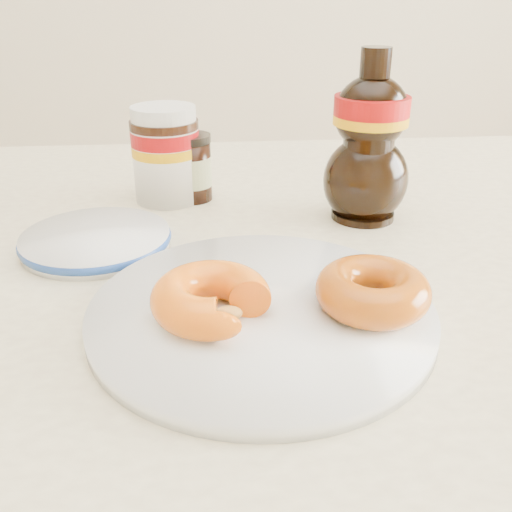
{
  "coord_description": "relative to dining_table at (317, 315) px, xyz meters",
  "views": [
    {
      "loc": [
        -0.11,
        -0.44,
        1.01
      ],
      "look_at": [
        -0.08,
        0.02,
        0.79
      ],
      "focal_mm": 40.0,
      "sensor_mm": 36.0,
      "label": 1
    }
  ],
  "objects": [
    {
      "name": "plate",
      "position": [
        -0.08,
        -0.13,
        0.09
      ],
      "size": [
        0.29,
        0.29,
        0.01
      ],
      "color": "white",
      "rests_on": "dining_table"
    },
    {
      "name": "donut_bitten",
      "position": [
        -0.12,
        -0.15,
        0.11
      ],
      "size": [
        0.1,
        0.1,
        0.03
      ],
      "primitive_type": "torus",
      "rotation": [
        0.0,
        0.0,
        -0.08
      ],
      "color": "orange",
      "rests_on": "plate"
    },
    {
      "name": "blue_rim_saucer",
      "position": [
        -0.24,
        0.02,
        0.09
      ],
      "size": [
        0.16,
        0.16,
        0.02
      ],
      "color": "white",
      "rests_on": "dining_table"
    },
    {
      "name": "nutella_jar",
      "position": [
        -0.17,
        0.17,
        0.15
      ],
      "size": [
        0.08,
        0.08,
        0.12
      ],
      "rotation": [
        0.0,
        0.0,
        0.08
      ],
      "color": "white",
      "rests_on": "dining_table"
    },
    {
      "name": "syrup_bottle",
      "position": [
        0.07,
        0.08,
        0.18
      ],
      "size": [
        0.11,
        0.1,
        0.19
      ],
      "primitive_type": null,
      "rotation": [
        0.0,
        0.0,
        -0.16
      ],
      "color": "black",
      "rests_on": "dining_table"
    },
    {
      "name": "donut_whole",
      "position": [
        0.01,
        -0.15,
        0.11
      ],
      "size": [
        0.12,
        0.12,
        0.03
      ],
      "primitive_type": "torus",
      "rotation": [
        0.0,
        0.0,
        -0.36
      ],
      "color": "#AA500A",
      "rests_on": "plate"
    },
    {
      "name": "dining_table",
      "position": [
        0.0,
        0.0,
        0.0
      ],
      "size": [
        1.4,
        0.9,
        0.75
      ],
      "color": "#F4E7BA",
      "rests_on": "ground"
    },
    {
      "name": "dark_jar",
      "position": [
        -0.14,
        0.16,
        0.12
      ],
      "size": [
        0.05,
        0.05,
        0.08
      ],
      "rotation": [
        0.0,
        0.0,
        -0.44
      ],
      "color": "black",
      "rests_on": "dining_table"
    }
  ]
}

